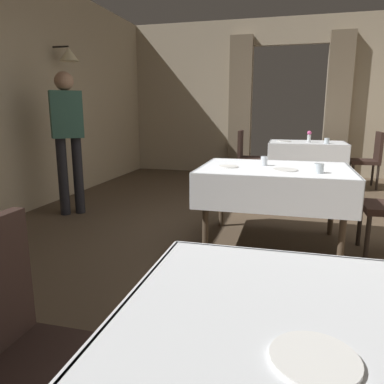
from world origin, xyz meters
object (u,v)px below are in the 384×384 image
Objects in this scene: plate_mid_d at (229,167)px; person_waiter_by_doorway at (67,132)px; chair_far_left at (247,154)px; dining_table_far at (307,148)px; glass_mid_b at (264,161)px; plate_mid_c at (285,170)px; flower_vase_far at (309,136)px; chair_far_right at (370,157)px; plate_near_b at (315,359)px; glass_mid_a at (319,168)px; dining_table_near at (361,369)px; glass_far_b at (327,141)px; dining_table_mid at (275,177)px; chair_near_left at (18,350)px; plate_far_c at (284,141)px.

person_waiter_by_doorway reaches higher than plate_mid_d.
dining_table_far is at bearing 1.35° from chair_far_left.
glass_mid_b is at bearing -8.89° from person_waiter_by_doorway.
flower_vase_far reaches higher than plate_mid_c.
chair_far_right is 0.54× the size of person_waiter_by_doorway.
person_waiter_by_doorway is at bearing 129.45° from plate_near_b.
chair_far_left is at bearing 106.43° from glass_mid_a.
flower_vase_far is (0.34, 3.17, 0.10)m from plate_mid_c.
dining_table_near is at bearing 45.91° from plate_near_b.
plate_mid_c is at bearing -101.58° from glass_far_b.
dining_table_mid is 0.20m from glass_mid_b.
chair_far_left is 1.09m from flower_vase_far.
chair_near_left is at bearing -91.04° from chair_far_left.
dining_table_near is 0.73× the size of person_waiter_by_doorway.
dining_table_far is 5.86m from plate_near_b.
glass_mid_b is 0.50× the size of plate_mid_d.
plate_near_b is 2.06× the size of glass_far_b.
plate_far_c is (-1.40, -0.09, 0.24)m from chair_far_right.
dining_table_near is 2.78m from glass_mid_b.
dining_table_near is at bearing -83.38° from dining_table_mid.
glass_mid_a is 0.38× the size of plate_mid_c.
plate_mid_c is (-0.28, 0.08, -0.04)m from glass_mid_a.
person_waiter_by_doorway is at bearing -143.49° from glass_far_b.
plate_near_b reaches higher than dining_table_far.
plate_near_b is at bearing -86.14° from dining_table_mid.
plate_mid_c is (-0.32, -3.23, 0.11)m from dining_table_far.
plate_far_c reaches higher than dining_table_mid.
chair_far_right reaches higher than dining_table_mid.
plate_mid_c is (-0.09, 2.63, 0.00)m from plate_near_b.
flower_vase_far is at bearing 41.24° from person_waiter_by_doorway.
chair_far_left is at bearing 169.77° from glass_far_b.
chair_far_right is at bearing 3.25° from chair_far_left.
plate_mid_d is at bearing 169.94° from glass_mid_a.
glass_mid_b reaches higher than plate_far_c.
glass_mid_a is at bearing -34.13° from glass_mid_b.
chair_far_left is (-0.91, 5.71, -0.15)m from dining_table_near.
person_waiter_by_doorway reaches higher than glass_mid_a.
plate_near_b is 5.62m from glass_far_b.
chair_near_left is 1.00× the size of chair_far_left.
chair_far_right is 3.58m from glass_mid_a.
chair_far_right is at bearing 5.14° from dining_table_far.
chair_far_right is (1.02, 0.09, -0.13)m from dining_table_far.
chair_far_right reaches higher than plate_mid_c.
dining_table_near is 13.54× the size of glass_far_b.
plate_mid_d is (-0.32, -0.18, -0.04)m from glass_mid_b.
chair_near_left is (-1.12, -5.71, -0.13)m from dining_table_far.
dining_table_near is 2.43m from glass_mid_a.
glass_mid_b is 0.99× the size of glass_far_b.
chair_far_left is at bearing 101.16° from dining_table_mid.
glass_mid_a is at bearing -34.17° from dining_table_mid.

